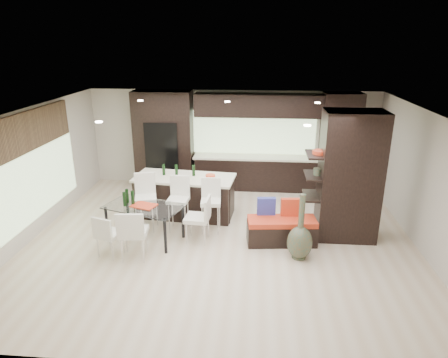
# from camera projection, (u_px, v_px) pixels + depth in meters

# --- Properties ---
(ground) EXTENTS (8.00, 8.00, 0.00)m
(ground) POSITION_uv_depth(u_px,v_px,m) (222.00, 240.00, 8.44)
(ground) COLOR beige
(ground) RESTS_ON ground
(back_wall) EXTENTS (8.00, 0.02, 2.70)m
(back_wall) POSITION_uv_depth(u_px,v_px,m) (233.00, 139.00, 11.28)
(back_wall) COLOR beige
(back_wall) RESTS_ON ground
(left_wall) EXTENTS (0.02, 7.00, 2.70)m
(left_wall) POSITION_uv_depth(u_px,v_px,m) (31.00, 174.00, 8.31)
(left_wall) COLOR beige
(left_wall) RESTS_ON ground
(right_wall) EXTENTS (0.02, 7.00, 2.70)m
(right_wall) POSITION_uv_depth(u_px,v_px,m) (428.00, 185.00, 7.67)
(right_wall) COLOR beige
(right_wall) RESTS_ON ground
(ceiling) EXTENTS (8.00, 7.00, 0.02)m
(ceiling) POSITION_uv_depth(u_px,v_px,m) (221.00, 112.00, 7.55)
(ceiling) COLOR white
(ceiling) RESTS_ON ground
(window_left) EXTENTS (0.04, 3.20, 1.90)m
(window_left) POSITION_uv_depth(u_px,v_px,m) (38.00, 171.00, 8.50)
(window_left) COLOR #B2D199
(window_left) RESTS_ON left_wall
(window_back) EXTENTS (3.40, 0.04, 1.20)m
(window_back) POSITION_uv_depth(u_px,v_px,m) (254.00, 132.00, 11.13)
(window_back) COLOR #B2D199
(window_back) RESTS_ON back_wall
(stone_accent) EXTENTS (0.08, 3.00, 0.80)m
(stone_accent) POSITION_uv_depth(u_px,v_px,m) (32.00, 130.00, 8.20)
(stone_accent) COLOR brown
(stone_accent) RESTS_ON left_wall
(ceiling_spots) EXTENTS (4.00, 3.00, 0.02)m
(ceiling_spots) POSITION_uv_depth(u_px,v_px,m) (222.00, 111.00, 7.79)
(ceiling_spots) COLOR white
(ceiling_spots) RESTS_ON ceiling
(back_cabinetry) EXTENTS (6.80, 0.68, 2.70)m
(back_cabinetry) POSITION_uv_depth(u_px,v_px,m) (250.00, 142.00, 10.93)
(back_cabinetry) COLOR black
(back_cabinetry) RESTS_ON ground
(refrigerator) EXTENTS (0.90, 0.68, 1.90)m
(refrigerator) POSITION_uv_depth(u_px,v_px,m) (164.00, 154.00, 11.21)
(refrigerator) COLOR black
(refrigerator) RESTS_ON ground
(partition_column) EXTENTS (1.20, 0.80, 2.70)m
(partition_column) POSITION_uv_depth(u_px,v_px,m) (350.00, 177.00, 8.16)
(partition_column) COLOR black
(partition_column) RESTS_ON ground
(kitchen_island) EXTENTS (2.41, 1.21, 0.97)m
(kitchen_island) POSITION_uv_depth(u_px,v_px,m) (185.00, 196.00, 9.48)
(kitchen_island) COLOR black
(kitchen_island) RESTS_ON ground
(stool_left) EXTENTS (0.55, 0.55, 1.02)m
(stool_left) POSITION_uv_depth(u_px,v_px,m) (146.00, 208.00, 8.76)
(stool_left) COLOR white
(stool_left) RESTS_ON ground
(stool_mid) EXTENTS (0.46, 0.46, 0.98)m
(stool_mid) POSITION_uv_depth(u_px,v_px,m) (178.00, 210.00, 8.71)
(stool_mid) COLOR white
(stool_mid) RESTS_ON ground
(stool_right) EXTENTS (0.45, 0.45, 0.95)m
(stool_right) POSITION_uv_depth(u_px,v_px,m) (211.00, 211.00, 8.67)
(stool_right) COLOR white
(stool_right) RESTS_ON ground
(bench) EXTENTS (1.46, 0.68, 0.54)m
(bench) POSITION_uv_depth(u_px,v_px,m) (281.00, 231.00, 8.23)
(bench) COLOR black
(bench) RESTS_ON ground
(floor_vase) EXTENTS (0.59, 0.59, 1.32)m
(floor_vase) POSITION_uv_depth(u_px,v_px,m) (301.00, 227.00, 7.52)
(floor_vase) COLOR #434935
(floor_vase) RESTS_ON ground
(dining_table) EXTENTS (1.76, 1.32, 0.75)m
(dining_table) POSITION_uv_depth(u_px,v_px,m) (145.00, 222.00, 8.36)
(dining_table) COLOR white
(dining_table) RESTS_ON ground
(chair_near) EXTENTS (0.56, 0.56, 0.95)m
(chair_near) POSITION_uv_depth(u_px,v_px,m) (134.00, 235.00, 7.60)
(chair_near) COLOR white
(chair_near) RESTS_ON ground
(chair_far) EXTENTS (0.55, 0.55, 0.81)m
(chair_far) POSITION_uv_depth(u_px,v_px,m) (110.00, 237.00, 7.70)
(chair_far) COLOR white
(chair_far) RESTS_ON ground
(chair_end) EXTENTS (0.53, 0.53, 0.90)m
(chair_end) POSITION_uv_depth(u_px,v_px,m) (197.00, 221.00, 8.25)
(chair_end) COLOR white
(chair_end) RESTS_ON ground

